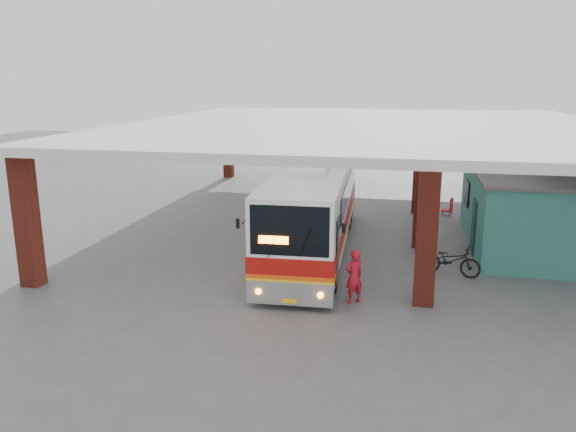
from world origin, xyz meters
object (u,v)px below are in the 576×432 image
(coach_bus, at_px, (314,207))
(pedestrian, at_px, (354,276))
(motorcycle, at_px, (450,260))
(red_chair, at_px, (449,208))

(coach_bus, height_order, pedestrian, coach_bus)
(motorcycle, height_order, pedestrian, pedestrian)
(coach_bus, distance_m, motorcycle, 5.49)
(coach_bus, xyz_separation_m, red_chair, (5.59, 7.03, -1.35))
(motorcycle, xyz_separation_m, pedestrian, (-3.02, -3.12, 0.29))
(coach_bus, bearing_deg, motorcycle, -22.07)
(pedestrian, relative_size, red_chair, 1.85)
(motorcycle, bearing_deg, pedestrian, 151.95)
(pedestrian, bearing_deg, red_chair, -146.79)
(coach_bus, bearing_deg, red_chair, 48.98)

